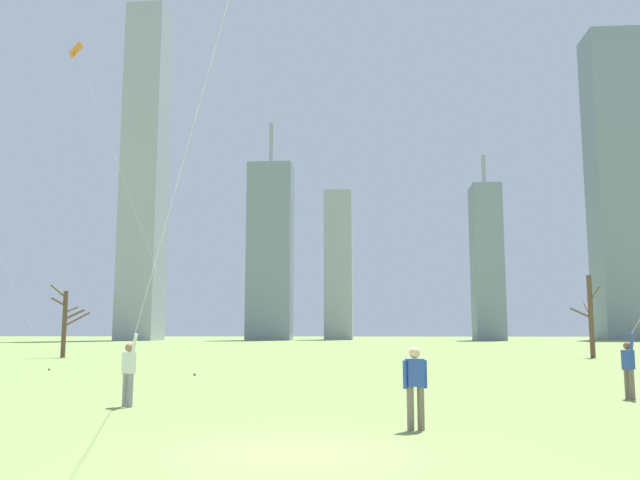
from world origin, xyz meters
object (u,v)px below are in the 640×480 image
(distant_kite_drifting_right_orange, at_px, (82,67))
(bare_tree_right_of_center, at_px, (590,315))
(bystander_strolling_midfield, at_px, (415,384))
(bare_tree_left_of_center, at_px, (65,320))
(kite_flyer_foreground_left_purple, at_px, (165,238))

(distant_kite_drifting_right_orange, xyz_separation_m, bare_tree_right_of_center, (29.54, 19.37, -11.55))
(bystander_strolling_midfield, bearing_deg, distant_kite_drifting_right_orange, 132.39)
(bystander_strolling_midfield, bearing_deg, bare_tree_left_of_center, 124.78)
(kite_flyer_foreground_left_purple, distance_m, bare_tree_right_of_center, 39.29)
(kite_flyer_foreground_left_purple, relative_size, bare_tree_right_of_center, 2.96)
(bare_tree_left_of_center, distance_m, bare_tree_right_of_center, 37.87)
(distant_kite_drifting_right_orange, relative_size, bare_tree_left_of_center, 3.03)
(kite_flyer_foreground_left_purple, bearing_deg, bare_tree_right_of_center, 58.25)
(kite_flyer_foreground_left_purple, bearing_deg, bare_tree_left_of_center, 118.94)
(distant_kite_drifting_right_orange, bearing_deg, bystander_strolling_midfield, -47.61)
(distant_kite_drifting_right_orange, bearing_deg, bare_tree_left_of_center, 115.98)
(bare_tree_right_of_center, bearing_deg, bare_tree_left_of_center, -176.33)
(distant_kite_drifting_right_orange, height_order, bare_tree_right_of_center, distant_kite_drifting_right_orange)
(bystander_strolling_midfield, height_order, bare_tree_right_of_center, bare_tree_right_of_center)
(kite_flyer_foreground_left_purple, distance_m, bystander_strolling_midfield, 6.98)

